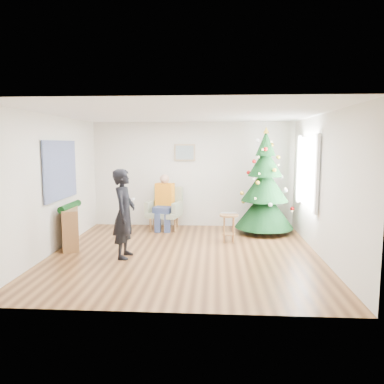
# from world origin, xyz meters

# --- Properties ---
(floor) EXTENTS (5.00, 5.00, 0.00)m
(floor) POSITION_xyz_m (0.00, 0.00, 0.00)
(floor) COLOR brown
(floor) RESTS_ON ground
(ceiling) EXTENTS (5.00, 5.00, 0.00)m
(ceiling) POSITION_xyz_m (0.00, 0.00, 2.60)
(ceiling) COLOR white
(ceiling) RESTS_ON wall_back
(wall_back) EXTENTS (5.00, 0.00, 5.00)m
(wall_back) POSITION_xyz_m (0.00, 2.50, 1.30)
(wall_back) COLOR silver
(wall_back) RESTS_ON floor
(wall_front) EXTENTS (5.00, 0.00, 5.00)m
(wall_front) POSITION_xyz_m (0.00, -2.50, 1.30)
(wall_front) COLOR silver
(wall_front) RESTS_ON floor
(wall_left) EXTENTS (0.00, 5.00, 5.00)m
(wall_left) POSITION_xyz_m (-2.50, 0.00, 1.30)
(wall_left) COLOR silver
(wall_left) RESTS_ON floor
(wall_right) EXTENTS (0.00, 5.00, 5.00)m
(wall_right) POSITION_xyz_m (2.50, 0.00, 1.30)
(wall_right) COLOR silver
(wall_right) RESTS_ON floor
(window_panel) EXTENTS (0.04, 1.30, 1.40)m
(window_panel) POSITION_xyz_m (2.47, 1.00, 1.50)
(window_panel) COLOR white
(window_panel) RESTS_ON wall_right
(curtains) EXTENTS (0.05, 1.75, 1.50)m
(curtains) POSITION_xyz_m (2.44, 1.00, 1.50)
(curtains) COLOR white
(curtains) RESTS_ON wall_right
(christmas_tree) EXTENTS (1.35, 1.35, 2.44)m
(christmas_tree) POSITION_xyz_m (1.71, 1.82, 1.10)
(christmas_tree) COLOR #3F2816
(christmas_tree) RESTS_ON floor
(stool) EXTENTS (0.40, 0.40, 0.59)m
(stool) POSITION_xyz_m (0.86, 0.91, 0.30)
(stool) COLOR brown
(stool) RESTS_ON floor
(laptop) EXTENTS (0.34, 0.23, 0.03)m
(laptop) POSITION_xyz_m (0.86, 0.91, 0.61)
(laptop) COLOR silver
(laptop) RESTS_ON stool
(armchair) EXTENTS (0.90, 0.86, 1.02)m
(armchair) POSITION_xyz_m (-0.65, 2.06, 0.38)
(armchair) COLOR gray
(armchair) RESTS_ON floor
(seated_person) EXTENTS (0.51, 0.68, 1.33)m
(seated_person) POSITION_xyz_m (-0.66, 2.01, 0.69)
(seated_person) COLOR navy
(seated_person) RESTS_ON armchair
(standing_man) EXTENTS (0.41, 0.60, 1.62)m
(standing_man) POSITION_xyz_m (-1.07, -0.28, 0.81)
(standing_man) COLOR black
(standing_man) RESTS_ON floor
(game_controller) EXTENTS (0.04, 0.13, 0.04)m
(game_controller) POSITION_xyz_m (-0.90, -0.31, 1.08)
(game_controller) COLOR white
(game_controller) RESTS_ON standing_man
(console) EXTENTS (0.63, 1.04, 0.80)m
(console) POSITION_xyz_m (-2.33, 0.36, 0.40)
(console) COLOR brown
(console) RESTS_ON floor
(garland) EXTENTS (0.14, 0.90, 0.14)m
(garland) POSITION_xyz_m (-2.33, 0.36, 0.82)
(garland) COLOR black
(garland) RESTS_ON console
(tapestry) EXTENTS (0.03, 1.50, 1.15)m
(tapestry) POSITION_xyz_m (-2.46, 0.30, 1.55)
(tapestry) COLOR black
(tapestry) RESTS_ON wall_left
(framed_picture) EXTENTS (0.52, 0.05, 0.42)m
(framed_picture) POSITION_xyz_m (-0.20, 2.46, 1.85)
(framed_picture) COLOR tan
(framed_picture) RESTS_ON wall_back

